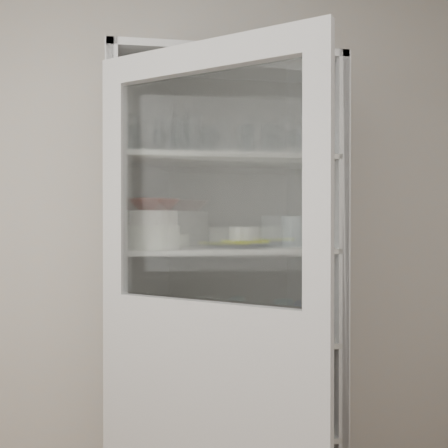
# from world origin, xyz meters

# --- Properties ---
(wall_back) EXTENTS (3.60, 0.02, 2.60)m
(wall_back) POSITION_xyz_m (0.00, 1.50, 1.30)
(wall_back) COLOR beige
(wall_back) RESTS_ON ground
(pantry_cabinet) EXTENTS (1.00, 0.45, 2.10)m
(pantry_cabinet) POSITION_xyz_m (0.20, 1.34, 0.94)
(pantry_cabinet) COLOR silver
(pantry_cabinet) RESTS_ON floor
(cupboard_door) EXTENTS (0.74, 0.58, 2.00)m
(cupboard_door) POSITION_xyz_m (0.06, 0.78, 0.87)
(cupboard_door) COLOR silver
(cupboard_door) RESTS_ON floor
(tumbler_0) EXTENTS (0.08, 0.08, 0.15)m
(tumbler_0) POSITION_xyz_m (-0.21, 1.12, 1.74)
(tumbler_0) COLOR silver
(tumbler_0) RESTS_ON shelf_glass
(tumbler_1) EXTENTS (0.08, 0.08, 0.14)m
(tumbler_1) POSITION_xyz_m (0.00, 1.12, 1.73)
(tumbler_1) COLOR silver
(tumbler_1) RESTS_ON shelf_glass
(tumbler_2) EXTENTS (0.07, 0.07, 0.13)m
(tumbler_2) POSITION_xyz_m (-0.02, 1.17, 1.73)
(tumbler_2) COLOR silver
(tumbler_2) RESTS_ON shelf_glass
(tumbler_3) EXTENTS (0.10, 0.10, 0.16)m
(tumbler_3) POSITION_xyz_m (0.05, 1.11, 1.74)
(tumbler_3) COLOR silver
(tumbler_3) RESTS_ON shelf_glass
(tumbler_4) EXTENTS (0.08, 0.08, 0.13)m
(tumbler_4) POSITION_xyz_m (0.38, 1.15, 1.73)
(tumbler_4) COLOR silver
(tumbler_4) RESTS_ON shelf_glass
(tumbler_5) EXTENTS (0.07, 0.07, 0.13)m
(tumbler_5) POSITION_xyz_m (0.61, 1.11, 1.72)
(tumbler_5) COLOR silver
(tumbler_5) RESTS_ON shelf_glass
(tumbler_6) EXTENTS (0.08, 0.08, 0.13)m
(tumbler_6) POSITION_xyz_m (0.52, 1.13, 1.73)
(tumbler_6) COLOR silver
(tumbler_6) RESTS_ON shelf_glass
(tumbler_7) EXTENTS (0.08, 0.08, 0.13)m
(tumbler_7) POSITION_xyz_m (-0.20, 1.25, 1.73)
(tumbler_7) COLOR silver
(tumbler_7) RESTS_ON shelf_glass
(tumbler_8) EXTENTS (0.08, 0.08, 0.15)m
(tumbler_8) POSITION_xyz_m (0.02, 1.29, 1.73)
(tumbler_8) COLOR silver
(tumbler_8) RESTS_ON shelf_glass
(tumbler_9) EXTENTS (0.08, 0.08, 0.13)m
(tumbler_9) POSITION_xyz_m (0.12, 1.26, 1.73)
(tumbler_9) COLOR silver
(tumbler_9) RESTS_ON shelf_glass
(tumbler_10) EXTENTS (0.07, 0.07, 0.14)m
(tumbler_10) POSITION_xyz_m (0.29, 1.24, 1.73)
(tumbler_10) COLOR silver
(tumbler_10) RESTS_ON shelf_glass
(tumbler_11) EXTENTS (0.08, 0.08, 0.15)m
(tumbler_11) POSITION_xyz_m (0.44, 1.26, 1.73)
(tumbler_11) COLOR silver
(tumbler_11) RESTS_ON shelf_glass
(goblet_0) EXTENTS (0.07, 0.07, 0.16)m
(goblet_0) POSITION_xyz_m (-0.09, 1.39, 1.74)
(goblet_0) COLOR silver
(goblet_0) RESTS_ON shelf_glass
(goblet_1) EXTENTS (0.07, 0.07, 0.17)m
(goblet_1) POSITION_xyz_m (0.16, 1.37, 1.74)
(goblet_1) COLOR silver
(goblet_1) RESTS_ON shelf_glass
(goblet_2) EXTENTS (0.08, 0.08, 0.19)m
(goblet_2) POSITION_xyz_m (0.31, 1.34, 1.76)
(goblet_2) COLOR silver
(goblet_2) RESTS_ON shelf_glass
(goblet_3) EXTENTS (0.08, 0.08, 0.17)m
(goblet_3) POSITION_xyz_m (0.56, 1.38, 1.75)
(goblet_3) COLOR silver
(goblet_3) RESTS_ON shelf_glass
(plate_stack_front) EXTENTS (0.22, 0.22, 0.10)m
(plate_stack_front) POSITION_xyz_m (-0.11, 1.21, 1.31)
(plate_stack_front) COLOR white
(plate_stack_front) RESTS_ON shelf_plates
(plate_stack_back) EXTENTS (0.23, 0.23, 0.06)m
(plate_stack_back) POSITION_xyz_m (-0.06, 1.40, 1.29)
(plate_stack_back) COLOR white
(plate_stack_back) RESTS_ON shelf_plates
(cream_bowl) EXTENTS (0.21, 0.21, 0.06)m
(cream_bowl) POSITION_xyz_m (-0.11, 1.21, 1.39)
(cream_bowl) COLOR silver
(cream_bowl) RESTS_ON plate_stack_front
(terracotta_bowl) EXTENTS (0.25, 0.25, 0.05)m
(terracotta_bowl) POSITION_xyz_m (-0.11, 1.21, 1.45)
(terracotta_bowl) COLOR #5D2115
(terracotta_bowl) RESTS_ON cream_bowl
(glass_platter) EXTENTS (0.36, 0.36, 0.02)m
(glass_platter) POSITION_xyz_m (0.29, 1.27, 1.27)
(glass_platter) COLOR silver
(glass_platter) RESTS_ON shelf_plates
(yellow_trivet) EXTENTS (0.20, 0.20, 0.01)m
(yellow_trivet) POSITION_xyz_m (0.29, 1.27, 1.29)
(yellow_trivet) COLOR yellow
(yellow_trivet) RESTS_ON glass_platter
(white_ramekin) EXTENTS (0.18, 0.18, 0.06)m
(white_ramekin) POSITION_xyz_m (0.29, 1.27, 1.32)
(white_ramekin) COLOR white
(white_ramekin) RESTS_ON yellow_trivet
(grey_bowl_stack) EXTENTS (0.12, 0.12, 0.14)m
(grey_bowl_stack) POSITION_xyz_m (0.53, 1.26, 1.33)
(grey_bowl_stack) COLOR #A2B0B2
(grey_bowl_stack) RESTS_ON shelf_plates
(mug_blue) EXTENTS (0.16, 0.16, 0.10)m
(mug_blue) POSITION_xyz_m (0.45, 1.23, 0.91)
(mug_blue) COLOR navy
(mug_blue) RESTS_ON shelf_mugs
(mug_teal) EXTENTS (0.11, 0.11, 0.10)m
(mug_teal) POSITION_xyz_m (0.34, 1.30, 0.91)
(mug_teal) COLOR #2C727F
(mug_teal) RESTS_ON shelf_mugs
(mug_white) EXTENTS (0.11, 0.11, 0.09)m
(mug_white) POSITION_xyz_m (0.53, 1.15, 0.91)
(mug_white) COLOR white
(mug_white) RESTS_ON shelf_mugs
(teal_jar) EXTENTS (0.09, 0.09, 0.10)m
(teal_jar) POSITION_xyz_m (0.11, 1.34, 0.91)
(teal_jar) COLOR #2C727F
(teal_jar) RESTS_ON shelf_mugs
(measuring_cups) EXTENTS (0.10, 0.10, 0.04)m
(measuring_cups) POSITION_xyz_m (0.12, 1.20, 0.88)
(measuring_cups) COLOR silver
(measuring_cups) RESTS_ON shelf_mugs
(white_canister) EXTENTS (0.12, 0.12, 0.14)m
(white_canister) POSITION_xyz_m (-0.03, 1.27, 0.93)
(white_canister) COLOR white
(white_canister) RESTS_ON shelf_mugs
(cream_dish) EXTENTS (0.31, 0.31, 0.08)m
(cream_dish) POSITION_xyz_m (0.21, 1.29, 0.50)
(cream_dish) COLOR silver
(cream_dish) RESTS_ON shelf_bot
(tin_box) EXTENTS (0.26, 0.22, 0.06)m
(tin_box) POSITION_xyz_m (0.48, 1.26, 0.49)
(tin_box) COLOR #9396A5
(tin_box) RESTS_ON shelf_bot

